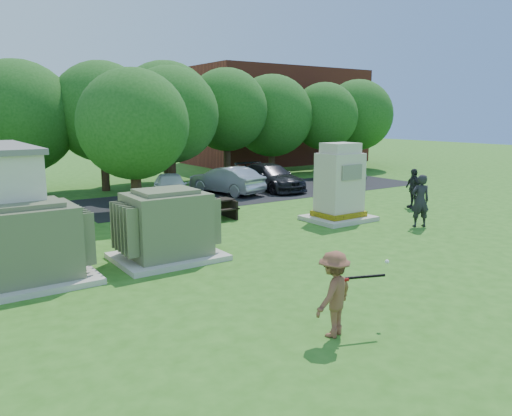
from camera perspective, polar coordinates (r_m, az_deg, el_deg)
ground at (r=12.90m, az=10.23°, el=-8.41°), size 120.00×120.00×0.00m
brick_building at (r=44.48m, az=2.34°, el=10.42°), size 15.00×8.00×8.00m
parking_strip at (r=27.41m, az=0.80°, el=1.90°), size 20.00×6.00×0.01m
transformer_left at (r=13.66m, az=-24.44°, el=-3.91°), size 3.00×2.40×2.07m
transformer_right at (r=14.70m, az=-10.15°, el=-2.11°), size 3.00×2.40×2.07m
generator_cabinet at (r=20.03m, az=9.51°, el=2.39°), size 2.53×2.07×3.08m
picnic_table at (r=20.09m, az=-5.17°, el=0.07°), size 1.87×1.40×0.80m
batter at (r=9.69m, az=8.86°, el=-9.68°), size 1.22×0.93×1.66m
person_by_generator at (r=19.64m, az=18.25°, el=0.78°), size 0.86×0.74×1.98m
person_at_picnic at (r=19.02m, az=-9.57°, el=0.22°), size 0.90×0.79×1.56m
person_walking_right at (r=23.55m, az=17.53°, el=2.15°), size 0.73×1.13×1.79m
car_white at (r=25.12m, az=-9.73°, el=2.46°), size 2.80×4.19×1.33m
car_silver_a at (r=26.62m, az=-3.41°, el=3.19°), size 2.53×4.64×1.45m
car_dark at (r=27.90m, az=1.63°, el=3.54°), size 2.12×5.00×1.44m
car_silver_b at (r=31.41m, az=9.37°, el=3.93°), size 2.96×4.48×1.14m
batting_equipment at (r=9.98m, az=12.27°, el=-7.47°), size 1.40×0.35×0.22m
tree_row at (r=29.03m, az=-13.74°, el=10.32°), size 41.30×13.30×7.30m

